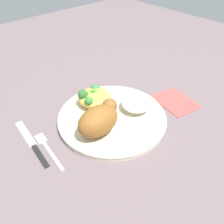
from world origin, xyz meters
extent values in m
plane|color=#6C5C5F|center=(0.00, 0.00, 0.00)|extent=(2.00, 2.00, 0.00)
cylinder|color=beige|center=(0.00, 0.00, 0.01)|extent=(0.30, 0.30, 0.01)
torus|color=beige|center=(0.00, 0.00, 0.01)|extent=(0.30, 0.30, 0.01)
ellipsoid|color=#905A24|center=(-0.07, -0.03, 0.06)|extent=(0.11, 0.07, 0.07)
sphere|color=brown|center=(-0.02, -0.02, 0.07)|extent=(0.04, 0.04, 0.04)
ellipsoid|color=white|center=(0.07, -0.02, 0.04)|extent=(0.09, 0.08, 0.04)
ellipsoid|color=#E7C048|center=(0.00, 0.08, 0.04)|extent=(0.10, 0.09, 0.04)
sphere|color=#367226|center=(0.00, 0.08, 0.04)|extent=(0.03, 0.03, 0.03)
sphere|color=#449746|center=(0.01, 0.08, 0.05)|extent=(0.02, 0.02, 0.02)
sphere|color=#3A8835|center=(-0.03, 0.06, 0.05)|extent=(0.02, 0.02, 0.02)
sphere|color=#337D38|center=(0.02, 0.10, 0.05)|extent=(0.03, 0.03, 0.03)
sphere|color=#408442|center=(0.02, 0.09, 0.05)|extent=(0.02, 0.02, 0.02)
sphere|color=#2E6B2C|center=(-0.03, 0.09, 0.05)|extent=(0.03, 0.03, 0.03)
cube|color=silver|center=(-0.19, 0.00, 0.00)|extent=(0.02, 0.11, 0.01)
cube|color=silver|center=(-0.19, 0.07, 0.00)|extent=(0.03, 0.04, 0.00)
cube|color=black|center=(-0.21, 0.02, 0.00)|extent=(0.02, 0.08, 0.01)
cube|color=silver|center=(-0.21, 0.11, 0.00)|extent=(0.03, 0.11, 0.00)
cube|color=#DB4C47|center=(0.20, -0.07, 0.00)|extent=(0.12, 0.14, 0.00)
camera|label=1|loc=(-0.32, -0.35, 0.42)|focal=36.39mm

